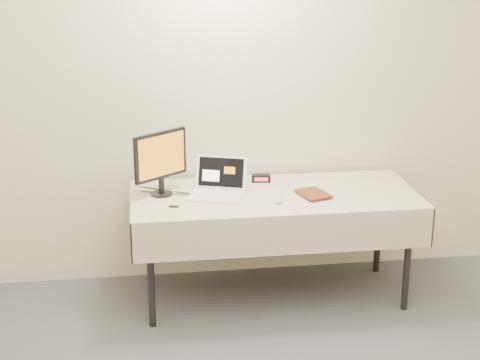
{
  "coord_description": "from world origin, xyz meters",
  "views": [
    {
      "loc": [
        -0.84,
        -2.39,
        2.3
      ],
      "look_at": [
        -0.23,
        1.99,
        0.86
      ],
      "focal_mm": 55.0,
      "sensor_mm": 36.0,
      "label": 1
    }
  ],
  "objects": [
    {
      "name": "book",
      "position": [
        0.16,
        1.94,
        0.85
      ],
      "size": [
        0.17,
        0.07,
        0.23
      ],
      "primitive_type": "imported",
      "rotation": [
        0.0,
        0.0,
        0.3
      ],
      "color": "#943D1A",
      "rests_on": "table"
    },
    {
      "name": "usb_dongle",
      "position": [
        -0.66,
        1.88,
        0.74
      ],
      "size": [
        0.06,
        0.03,
        0.01
      ],
      "primitive_type": "cube",
      "rotation": [
        0.0,
        0.0,
        -0.18
      ],
      "color": "black",
      "rests_on": "table"
    },
    {
      "name": "clicker",
      "position": [
        -0.01,
        1.88,
        0.75
      ],
      "size": [
        0.07,
        0.1,
        0.02
      ],
      "primitive_type": "ellipsoid",
      "rotation": [
        0.0,
        0.0,
        -0.3
      ],
      "color": "silver",
      "rests_on": "table"
    },
    {
      "name": "paper_form",
      "position": [
        0.26,
        2.06,
        0.74
      ],
      "size": [
        0.14,
        0.28,
        0.0
      ],
      "primitive_type": "cube",
      "rotation": [
        0.0,
        0.0,
        -0.12
      ],
      "color": "#B3DAAD",
      "rests_on": "table"
    },
    {
      "name": "alarm_clock",
      "position": [
        -0.05,
        2.3,
        0.76
      ],
      "size": [
        0.13,
        0.07,
        0.05
      ],
      "rotation": [
        0.0,
        0.0,
        -0.12
      ],
      "color": "black",
      "rests_on": "table"
    },
    {
      "name": "laptop",
      "position": [
        -0.36,
        2.08,
        0.79
      ],
      "size": [
        0.42,
        0.4,
        0.23
      ],
      "rotation": [
        0.0,
        0.0,
        -0.34
      ],
      "color": "white",
      "rests_on": "table"
    },
    {
      "name": "back_wall",
      "position": [
        0.0,
        2.5,
        1.35
      ],
      "size": [
        4.0,
        0.1,
        2.7
      ],
      "primitive_type": "cube",
      "color": "beige",
      "rests_on": "ground"
    },
    {
      "name": "table",
      "position": [
        0.0,
        2.05,
        0.68
      ],
      "size": [
        1.86,
        0.81,
        0.74
      ],
      "color": "black",
      "rests_on": "ground"
    },
    {
      "name": "monitor",
      "position": [
        -0.73,
        2.12,
        0.98
      ],
      "size": [
        0.34,
        0.27,
        0.42
      ],
      "rotation": [
        0.0,
        0.0,
        0.65
      ],
      "color": "black",
      "rests_on": "table"
    }
  ]
}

